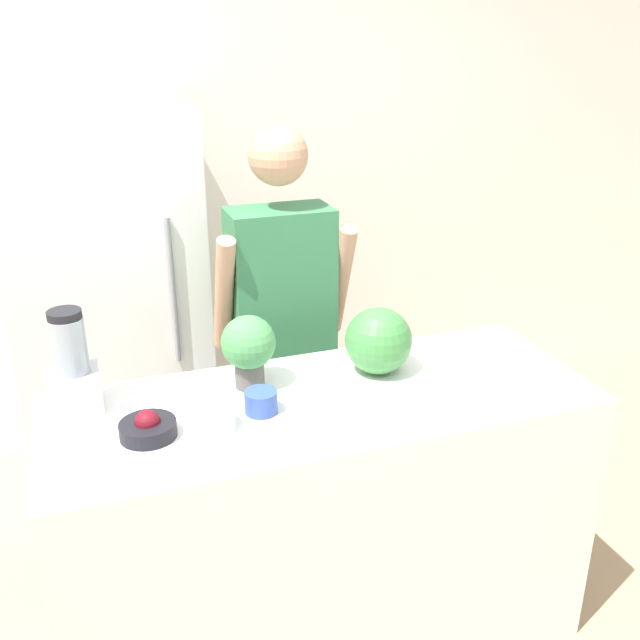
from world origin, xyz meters
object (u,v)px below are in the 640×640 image
person (282,335)px  potted_plant (248,346)px  watermelon (378,341)px  bowl_cherries (148,428)px  bowl_cream (212,415)px  bowl_small_blue (261,402)px  blender (72,370)px  refrigerator (109,308)px

person → potted_plant: size_ratio=7.07×
watermelon → bowl_cherries: 0.78m
bowl_cream → bowl_small_blue: bearing=16.6°
person → watermelon: (0.16, -0.58, 0.19)m
blender → refrigerator: bearing=81.3°
blender → potted_plant: size_ratio=1.31×
bowl_cream → bowl_small_blue: 0.16m
person → bowl_cherries: (-0.61, -0.71, 0.10)m
refrigerator → watermelon: size_ratio=7.87×
bowl_cherries → blender: bearing=127.3°
bowl_cream → blender: (-0.36, 0.26, 0.08)m
watermelon → refrigerator: bearing=124.1°
refrigerator → bowl_cherries: (0.02, -1.30, 0.11)m
refrigerator → bowl_small_blue: (0.36, -1.27, 0.12)m
refrigerator → watermelon: 1.42m
person → bowl_small_blue: person is taller
bowl_cream → potted_plant: (0.17, 0.22, 0.10)m
bowl_cherries → bowl_small_blue: 0.34m
person → bowl_cream: person is taller
watermelon → potted_plant: bearing=171.3°
refrigerator → potted_plant: 1.18m
bowl_small_blue → potted_plant: 0.20m
refrigerator → bowl_small_blue: refrigerator is taller
bowl_cream → potted_plant: size_ratio=0.54×
refrigerator → blender: (-0.16, -1.06, 0.21)m
person → watermelon: person is taller
bowl_cream → watermelon: bearing=15.0°
watermelon → potted_plant: 0.42m
bowl_cream → blender: 0.45m
person → blender: size_ratio=5.38×
refrigerator → bowl_cherries: size_ratio=10.78×
blender → bowl_small_blue: bearing=-22.4°
person → watermelon: size_ratio=7.72×
bowl_cherries → person: bearing=49.6°
blender → bowl_cherries: bearing=-52.7°
person → bowl_small_blue: (-0.27, -0.69, 0.10)m
watermelon → bowl_cherries: bearing=-169.8°
bowl_cherries → blender: blender is taller
bowl_small_blue → bowl_cream: bearing=-163.4°
refrigerator → bowl_cream: size_ratio=13.33×
bowl_small_blue → blender: blender is taller
refrigerator → bowl_cream: refrigerator is taller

